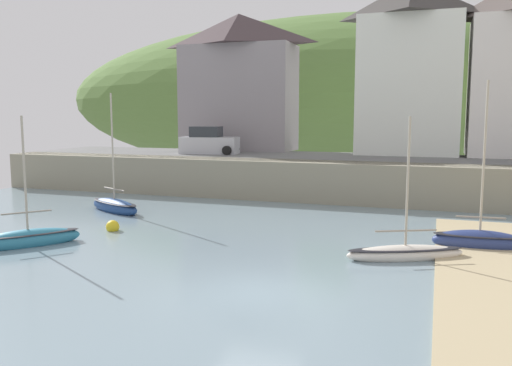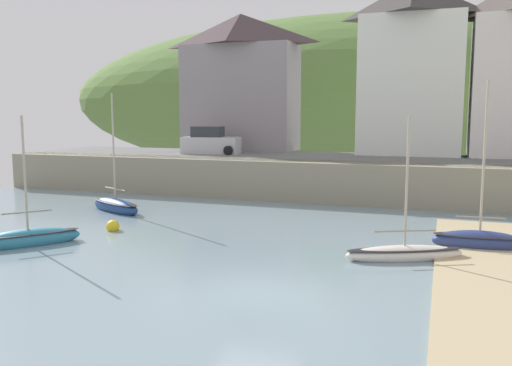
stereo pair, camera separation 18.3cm
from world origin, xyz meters
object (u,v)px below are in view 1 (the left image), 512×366
at_px(waterfront_building_left, 239,82).
at_px(sailboat_far_left, 115,206).
at_px(sailboat_white_hull, 479,240).
at_px(mooring_buoy, 113,227).
at_px(waterfront_building_centre, 410,67).
at_px(motorboat_with_cabin, 28,238).
at_px(parked_car_near_slipway, 209,142).
at_px(sailboat_nearest_shore, 405,252).

distance_m(waterfront_building_left, sailboat_far_left, 16.98).
xyz_separation_m(sailboat_far_left, sailboat_white_hull, (18.14, -2.24, 0.02)).
bearing_deg(mooring_buoy, waterfront_building_centre, 58.91).
relative_size(waterfront_building_left, mooring_buoy, 17.60).
distance_m(waterfront_building_left, motorboat_with_cabin, 24.02).
distance_m(sailboat_far_left, mooring_buoy, 4.94).
bearing_deg(waterfront_building_centre, mooring_buoy, -121.09).
relative_size(sailboat_far_left, motorboat_with_cabin, 1.22).
height_order(waterfront_building_left, waterfront_building_centre, waterfront_building_centre).
distance_m(sailboat_far_left, parked_car_near_slipway, 11.11).
bearing_deg(sailboat_far_left, waterfront_building_centre, 72.82).
bearing_deg(sailboat_white_hull, mooring_buoy, -176.18).
height_order(motorboat_with_cabin, parked_car_near_slipway, motorboat_with_cabin).
bearing_deg(motorboat_with_cabin, sailboat_nearest_shore, -39.90).
xyz_separation_m(sailboat_far_left, parked_car_near_slipway, (0.85, 10.70, 2.89)).
bearing_deg(waterfront_building_left, sailboat_far_left, -95.52).
relative_size(waterfront_building_left, waterfront_building_centre, 0.87).
bearing_deg(parked_car_near_slipway, waterfront_building_left, 75.67).
bearing_deg(sailboat_far_left, sailboat_nearest_shore, 8.92).
bearing_deg(sailboat_white_hull, sailboat_nearest_shore, -139.46).
height_order(waterfront_building_left, mooring_buoy, waterfront_building_left).
bearing_deg(waterfront_building_centre, motorboat_with_cabin, -120.17).
height_order(sailboat_nearest_shore, parked_car_near_slipway, sailboat_nearest_shore).
relative_size(waterfront_building_left, sailboat_nearest_shore, 1.97).
relative_size(sailboat_far_left, sailboat_white_hull, 0.97).
height_order(waterfront_building_left, sailboat_far_left, waterfront_building_left).
xyz_separation_m(waterfront_building_left, sailboat_far_left, (-1.47, -15.20, -7.44)).
xyz_separation_m(sailboat_nearest_shore, sailboat_white_hull, (2.66, 2.55, 0.08)).
bearing_deg(sailboat_nearest_shore, waterfront_building_centre, 67.99).
height_order(sailboat_white_hull, mooring_buoy, sailboat_white_hull).
bearing_deg(waterfront_building_left, mooring_buoy, -86.47).
bearing_deg(motorboat_with_cabin, sailboat_far_left, 46.89).
bearing_deg(mooring_buoy, parked_car_near_slipway, 96.96).
relative_size(sailboat_white_hull, parked_car_near_slipway, 1.58).
bearing_deg(mooring_buoy, motorboat_with_cabin, -114.74).
bearing_deg(motorboat_with_cabin, waterfront_building_left, 37.94).
xyz_separation_m(waterfront_building_left, sailboat_white_hull, (16.67, -17.44, -7.42)).
relative_size(sailboat_nearest_shore, sailboat_white_hull, 0.79).
distance_m(sailboat_nearest_shore, parked_car_near_slipway, 21.51).
xyz_separation_m(sailboat_white_hull, parked_car_near_slipway, (-17.29, 12.94, 2.88)).
relative_size(sailboat_nearest_shore, mooring_buoy, 8.92).
distance_m(sailboat_nearest_shore, sailboat_white_hull, 3.69).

